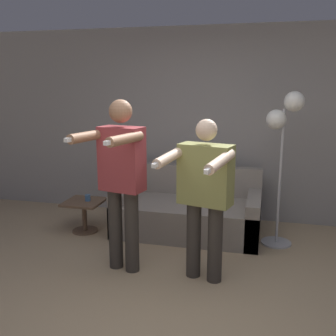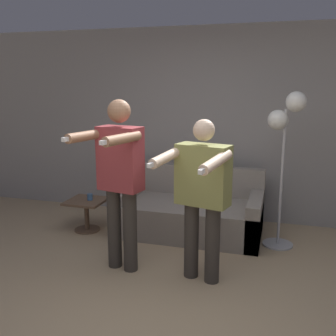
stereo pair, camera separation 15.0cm
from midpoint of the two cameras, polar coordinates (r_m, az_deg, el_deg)
ground_plane at (r=3.44m, az=0.17°, el=-20.42°), size 16.00×16.00×0.00m
wall_back at (r=5.41m, az=7.69°, el=6.20°), size 10.00×0.05×2.60m
couch at (r=5.00m, az=4.07°, el=-6.49°), size 1.78×0.95×0.79m
person_left at (r=3.83m, az=-5.94°, el=-0.91°), size 0.58×0.74×1.71m
person_right at (r=3.63m, az=6.11°, el=-3.18°), size 0.66×0.77×1.54m
cat at (r=5.15m, az=7.98°, el=0.92°), size 0.44×0.14×0.16m
floor_lamp at (r=4.54m, az=17.62°, el=5.53°), size 0.40×0.35×1.77m
side_table at (r=5.13m, az=-10.93°, el=-5.78°), size 0.46×0.46×0.40m
cup at (r=5.07m, az=-10.43°, el=-4.15°), size 0.07×0.07×0.08m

